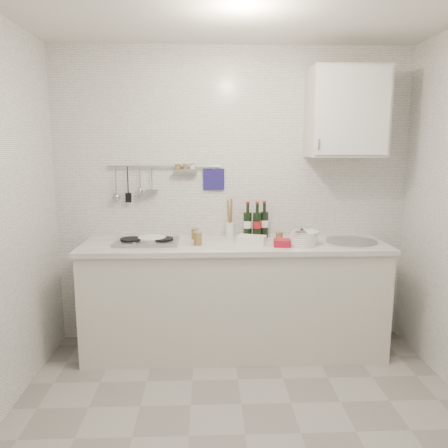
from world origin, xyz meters
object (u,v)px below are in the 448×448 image
at_px(plate_stack_sink, 303,238).
at_px(wine_bottles, 256,220).
at_px(wall_cabinet, 346,113).
at_px(plate_stack_hob, 151,240).
at_px(utensil_crock, 230,228).

distance_m(plate_stack_sink, wine_bottles, 0.44).
height_order(wall_cabinet, wine_bottles, wall_cabinet).
xyz_separation_m(wall_cabinet, plate_stack_sink, (-0.36, -0.20, -0.98)).
bearing_deg(plate_stack_hob, wall_cabinet, 3.46).
height_order(wine_bottles, utensil_crock, utensil_crock).
bearing_deg(plate_stack_hob, plate_stack_sink, -4.92).
xyz_separation_m(plate_stack_hob, wine_bottles, (0.87, 0.16, 0.13)).
distance_m(wall_cabinet, wine_bottles, 1.12).
relative_size(wall_cabinet, plate_stack_hob, 2.82).
relative_size(wall_cabinet, utensil_crock, 2.10).
bearing_deg(plate_stack_sink, wall_cabinet, 28.76).
relative_size(plate_stack_hob, utensil_crock, 0.75).
height_order(wall_cabinet, plate_stack_hob, wall_cabinet).
height_order(plate_stack_hob, utensil_crock, utensil_crock).
xyz_separation_m(plate_stack_sink, utensil_crock, (-0.56, 0.33, 0.03)).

